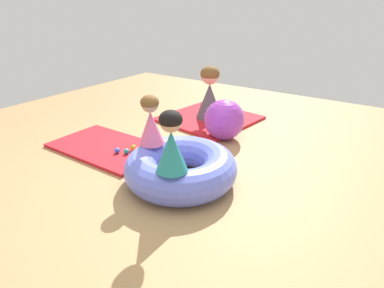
# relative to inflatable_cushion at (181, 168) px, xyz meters

# --- Properties ---
(ground_plane) EXTENTS (8.00, 8.00, 0.00)m
(ground_plane) POSITION_rel_inflatable_cushion_xyz_m (0.01, -0.03, -0.17)
(ground_plane) COLOR tan
(gym_mat_near_left) EXTENTS (1.39, 0.85, 0.04)m
(gym_mat_near_left) POSITION_rel_inflatable_cushion_xyz_m (-1.25, 0.15, -0.15)
(gym_mat_near_left) COLOR red
(gym_mat_near_left) RESTS_ON ground
(gym_mat_center_rear) EXTENTS (1.42, 1.43, 0.04)m
(gym_mat_center_rear) POSITION_rel_inflatable_cushion_xyz_m (-0.76, 1.78, -0.15)
(gym_mat_center_rear) COLOR red
(gym_mat_center_rear) RESTS_ON ground
(inflatable_cushion) EXTENTS (1.12, 1.12, 0.34)m
(inflatable_cushion) POSITION_rel_inflatable_cushion_xyz_m (0.00, 0.00, 0.00)
(inflatable_cushion) COLOR #6070E5
(inflatable_cushion) RESTS_ON ground
(child_in_pink) EXTENTS (0.37, 0.37, 0.51)m
(child_in_pink) POSITION_rel_inflatable_cushion_xyz_m (-0.37, 0.01, 0.42)
(child_in_pink) COLOR #E5608E
(child_in_pink) RESTS_ON inflatable_cushion
(child_in_teal) EXTENTS (0.36, 0.36, 0.55)m
(child_in_teal) POSITION_rel_inflatable_cushion_xyz_m (0.16, -0.34, 0.43)
(child_in_teal) COLOR teal
(child_in_teal) RESTS_ON inflatable_cushion
(adult_seated) EXTENTS (0.57, 0.57, 0.78)m
(adult_seated) POSITION_rel_inflatable_cushion_xyz_m (-0.76, 1.78, 0.25)
(adult_seated) COLOR #4C4751
(adult_seated) RESTS_ON gym_mat_center_rear
(play_ball_orange) EXTENTS (0.07, 0.07, 0.07)m
(play_ball_orange) POSITION_rel_inflatable_cushion_xyz_m (-0.87, 0.23, -0.09)
(play_ball_orange) COLOR orange
(play_ball_orange) RESTS_ON gym_mat_near_left
(play_ball_teal) EXTENTS (0.06, 0.06, 0.06)m
(play_ball_teal) POSITION_rel_inflatable_cushion_xyz_m (-0.87, 0.12, -0.10)
(play_ball_teal) COLOR teal
(play_ball_teal) RESTS_ON gym_mat_near_left
(play_ball_pink) EXTENTS (0.11, 0.11, 0.11)m
(play_ball_pink) POSITION_rel_inflatable_cushion_xyz_m (-1.10, 2.16, -0.07)
(play_ball_pink) COLOR pink
(play_ball_pink) RESTS_ON gym_mat_center_rear
(play_ball_blue) EXTENTS (0.07, 0.07, 0.07)m
(play_ball_blue) POSITION_rel_inflatable_cushion_xyz_m (-0.98, 0.07, -0.10)
(play_ball_blue) COLOR blue
(play_ball_blue) RESTS_ON gym_mat_near_left
(play_ball_yellow) EXTENTS (0.09, 0.09, 0.09)m
(play_ball_yellow) POSITION_rel_inflatable_cushion_xyz_m (-0.69, 0.19, -0.08)
(play_ball_yellow) COLOR yellow
(play_ball_yellow) RESTS_ON gym_mat_near_left
(exercise_ball_large) EXTENTS (0.53, 0.53, 0.53)m
(exercise_ball_large) POSITION_rel_inflatable_cushion_xyz_m (-0.20, 1.25, 0.10)
(exercise_ball_large) COLOR purple
(exercise_ball_large) RESTS_ON ground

